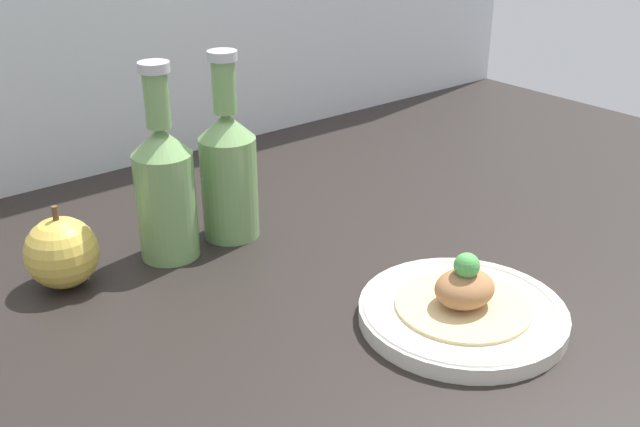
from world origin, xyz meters
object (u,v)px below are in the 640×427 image
at_px(apple, 62,252).
at_px(plate, 462,312).
at_px(cider_bottle_left, 165,186).
at_px(plated_food, 464,292).
at_px(cider_bottle_right, 229,169).

bearing_deg(apple, plate, -48.71).
xyz_separation_m(cider_bottle_left, apple, (-0.14, 0.01, -0.05)).
height_order(plated_food, cider_bottle_right, cider_bottle_right).
relative_size(cider_bottle_left, cider_bottle_right, 1.00).
distance_m(plated_food, apple, 0.47).
height_order(plate, cider_bottle_right, cider_bottle_right).
bearing_deg(apple, plated_food, -48.71).
xyz_separation_m(plate, plated_food, (0.00, 0.00, 0.03)).
bearing_deg(cider_bottle_left, plate, -63.08).
relative_size(plated_food, cider_bottle_left, 0.59).
xyz_separation_m(plate, apple, (-0.31, 0.36, 0.03)).
xyz_separation_m(plate, cider_bottle_left, (-0.18, 0.35, 0.09)).
xyz_separation_m(plate, cider_bottle_right, (-0.08, 0.35, 0.09)).
bearing_deg(cider_bottle_right, apple, 177.45).
bearing_deg(apple, cider_bottle_left, -4.29).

